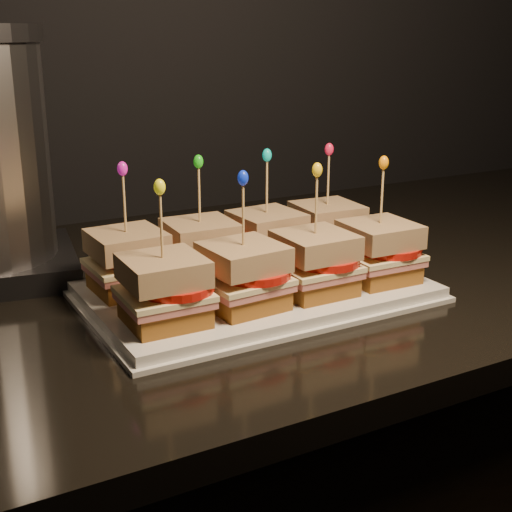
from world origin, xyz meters
TOP-DOWN VIEW (x-y plane):
  - granite_slab at (-0.12, 1.64)m, footprint 2.44×0.75m
  - platter at (-0.17, 1.54)m, footprint 0.40×0.25m
  - platter_rim at (-0.17, 1.54)m, footprint 0.41×0.26m
  - sandwich_0_bread_bot at (-0.31, 1.59)m, footprint 0.08×0.08m
  - sandwich_0_ham at (-0.31, 1.59)m, footprint 0.09×0.09m
  - sandwich_0_cheese at (-0.31, 1.59)m, footprint 0.09×0.09m
  - sandwich_0_tomato at (-0.30, 1.59)m, footprint 0.08×0.08m
  - sandwich_0_bread_top at (-0.31, 1.59)m, footprint 0.08×0.08m
  - sandwich_0_pick at (-0.31, 1.59)m, footprint 0.00×0.00m
  - sandwich_0_frill at (-0.31, 1.59)m, footprint 0.01×0.01m
  - sandwich_1_bread_bot at (-0.22, 1.59)m, footprint 0.08×0.08m
  - sandwich_1_ham at (-0.22, 1.59)m, footprint 0.09×0.09m
  - sandwich_1_cheese at (-0.22, 1.59)m, footprint 0.09×0.09m
  - sandwich_1_tomato at (-0.20, 1.59)m, footprint 0.08×0.08m
  - sandwich_1_bread_top at (-0.22, 1.59)m, footprint 0.09×0.09m
  - sandwich_1_pick at (-0.22, 1.59)m, footprint 0.00×0.00m
  - sandwich_1_frill at (-0.22, 1.59)m, footprint 0.01×0.01m
  - sandwich_2_bread_bot at (-0.12, 1.59)m, footprint 0.08×0.08m
  - sandwich_2_ham at (-0.12, 1.59)m, footprint 0.09×0.09m
  - sandwich_2_cheese at (-0.12, 1.59)m, footprint 0.09×0.09m
  - sandwich_2_tomato at (-0.11, 1.59)m, footprint 0.08×0.08m
  - sandwich_2_bread_top at (-0.12, 1.59)m, footprint 0.09×0.09m
  - sandwich_2_pick at (-0.12, 1.59)m, footprint 0.00×0.00m
  - sandwich_2_frill at (-0.12, 1.59)m, footprint 0.01×0.01m
  - sandwich_3_bread_bot at (-0.02, 1.59)m, footprint 0.09×0.09m
  - sandwich_3_ham at (-0.02, 1.59)m, footprint 0.09×0.09m
  - sandwich_3_cheese at (-0.02, 1.59)m, footprint 0.10×0.09m
  - sandwich_3_tomato at (-0.01, 1.59)m, footprint 0.08×0.08m
  - sandwich_3_bread_top at (-0.02, 1.59)m, footprint 0.09×0.09m
  - sandwich_3_pick at (-0.02, 1.59)m, footprint 0.00×0.00m
  - sandwich_3_frill at (-0.02, 1.59)m, footprint 0.01×0.01m
  - sandwich_4_bread_bot at (-0.31, 1.48)m, footprint 0.08×0.08m
  - sandwich_4_ham at (-0.31, 1.48)m, footprint 0.09×0.09m
  - sandwich_4_cheese at (-0.31, 1.48)m, footprint 0.09×0.09m
  - sandwich_4_tomato at (-0.30, 1.47)m, footprint 0.08×0.08m
  - sandwich_4_bread_top at (-0.31, 1.48)m, footprint 0.08×0.08m
  - sandwich_4_pick at (-0.31, 1.48)m, footprint 0.00×0.00m
  - sandwich_4_frill at (-0.31, 1.48)m, footprint 0.01×0.01m
  - sandwich_5_bread_bot at (-0.22, 1.48)m, footprint 0.09×0.09m
  - sandwich_5_ham at (-0.22, 1.48)m, footprint 0.09×0.09m
  - sandwich_5_cheese at (-0.22, 1.48)m, footprint 0.10×0.09m
  - sandwich_5_tomato at (-0.20, 1.47)m, footprint 0.08×0.08m
  - sandwich_5_bread_top at (-0.22, 1.48)m, footprint 0.09×0.09m
  - sandwich_5_pick at (-0.22, 1.48)m, footprint 0.00×0.00m
  - sandwich_5_frill at (-0.22, 1.48)m, footprint 0.01×0.01m
  - sandwich_6_bread_bot at (-0.12, 1.48)m, footprint 0.08×0.08m
  - sandwich_6_ham at (-0.12, 1.48)m, footprint 0.09×0.09m
  - sandwich_6_cheese at (-0.12, 1.48)m, footprint 0.09×0.09m
  - sandwich_6_tomato at (-0.11, 1.47)m, footprint 0.08×0.08m
  - sandwich_6_bread_top at (-0.12, 1.48)m, footprint 0.08×0.08m
  - sandwich_6_pick at (-0.12, 1.48)m, footprint 0.00×0.00m
  - sandwich_6_frill at (-0.12, 1.48)m, footprint 0.01×0.01m
  - sandwich_7_bread_bot at (-0.02, 1.48)m, footprint 0.08×0.08m
  - sandwich_7_ham at (-0.02, 1.48)m, footprint 0.09×0.09m
  - sandwich_7_cheese at (-0.02, 1.48)m, footprint 0.09×0.09m
  - sandwich_7_tomato at (-0.01, 1.47)m, footprint 0.08×0.08m
  - sandwich_7_bread_top at (-0.02, 1.48)m, footprint 0.08×0.08m
  - sandwich_7_pick at (-0.02, 1.48)m, footprint 0.00×0.00m
  - sandwich_7_frill at (-0.02, 1.48)m, footprint 0.01×0.01m

SIDE VIEW (x-z plane):
  - granite_slab at x=-0.12m, z-range 0.87..0.90m
  - platter_rim at x=-0.17m, z-range 0.90..0.91m
  - platter at x=-0.17m, z-range 0.90..0.92m
  - sandwich_0_bread_bot at x=-0.31m, z-range 0.92..0.94m
  - sandwich_1_bread_bot at x=-0.22m, z-range 0.92..0.94m
  - sandwich_2_bread_bot at x=-0.12m, z-range 0.92..0.94m
  - sandwich_3_bread_bot at x=-0.02m, z-range 0.92..0.94m
  - sandwich_4_bread_bot at x=-0.31m, z-range 0.92..0.94m
  - sandwich_5_bread_bot at x=-0.22m, z-range 0.92..0.94m
  - sandwich_6_bread_bot at x=-0.12m, z-range 0.92..0.94m
  - sandwich_7_bread_bot at x=-0.02m, z-range 0.92..0.94m
  - sandwich_0_ham at x=-0.31m, z-range 0.94..0.95m
  - sandwich_1_ham at x=-0.22m, z-range 0.94..0.95m
  - sandwich_2_ham at x=-0.12m, z-range 0.94..0.95m
  - sandwich_3_ham at x=-0.02m, z-range 0.94..0.95m
  - sandwich_4_ham at x=-0.31m, z-range 0.94..0.95m
  - sandwich_5_ham at x=-0.22m, z-range 0.94..0.95m
  - sandwich_6_ham at x=-0.12m, z-range 0.94..0.95m
  - sandwich_7_ham at x=-0.02m, z-range 0.94..0.95m
  - sandwich_0_cheese at x=-0.31m, z-range 0.95..0.96m
  - sandwich_1_cheese at x=-0.22m, z-range 0.95..0.96m
  - sandwich_2_cheese at x=-0.12m, z-range 0.95..0.96m
  - sandwich_3_cheese at x=-0.02m, z-range 0.95..0.96m
  - sandwich_4_cheese at x=-0.31m, z-range 0.95..0.96m
  - sandwich_5_cheese at x=-0.22m, z-range 0.95..0.96m
  - sandwich_6_cheese at x=-0.12m, z-range 0.95..0.96m
  - sandwich_7_cheese at x=-0.02m, z-range 0.95..0.96m
  - sandwich_0_tomato at x=-0.30m, z-range 0.96..0.96m
  - sandwich_1_tomato at x=-0.20m, z-range 0.96..0.96m
  - sandwich_2_tomato at x=-0.11m, z-range 0.96..0.96m
  - sandwich_3_tomato at x=-0.01m, z-range 0.96..0.96m
  - sandwich_4_tomato at x=-0.30m, z-range 0.96..0.96m
  - sandwich_5_tomato at x=-0.20m, z-range 0.96..0.96m
  - sandwich_6_tomato at x=-0.11m, z-range 0.96..0.96m
  - sandwich_7_tomato at x=-0.01m, z-range 0.96..0.96m
  - sandwich_0_bread_top at x=-0.31m, z-range 0.96..0.99m
  - sandwich_1_bread_top at x=-0.22m, z-range 0.96..0.99m
  - sandwich_2_bread_top at x=-0.12m, z-range 0.96..0.99m
  - sandwich_3_bread_top at x=-0.02m, z-range 0.96..0.99m
  - sandwich_4_bread_top at x=-0.31m, z-range 0.96..0.99m
  - sandwich_5_bread_top at x=-0.22m, z-range 0.96..0.99m
  - sandwich_6_bread_top at x=-0.12m, z-range 0.96..0.99m
  - sandwich_7_bread_top at x=-0.02m, z-range 0.96..0.99m
  - sandwich_0_pick at x=-0.31m, z-range 0.98..1.07m
  - sandwich_1_pick at x=-0.22m, z-range 0.98..1.07m
  - sandwich_2_pick at x=-0.12m, z-range 0.98..1.07m
  - sandwich_3_pick at x=-0.02m, z-range 0.98..1.07m
  - sandwich_4_pick at x=-0.31m, z-range 0.98..1.07m
  - sandwich_5_pick at x=-0.22m, z-range 0.98..1.07m
  - sandwich_6_pick at x=-0.12m, z-range 0.98..1.07m
  - sandwich_7_pick at x=-0.02m, z-range 0.98..1.07m
  - sandwich_0_frill at x=-0.31m, z-range 1.06..1.08m
  - sandwich_1_frill at x=-0.22m, z-range 1.06..1.08m
  - sandwich_2_frill at x=-0.12m, z-range 1.06..1.08m
  - sandwich_3_frill at x=-0.02m, z-range 1.06..1.08m
  - sandwich_4_frill at x=-0.31m, z-range 1.06..1.08m
  - sandwich_5_frill at x=-0.22m, z-range 1.06..1.08m
  - sandwich_6_frill at x=-0.12m, z-range 1.06..1.08m
  - sandwich_7_frill at x=-0.02m, z-range 1.06..1.08m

